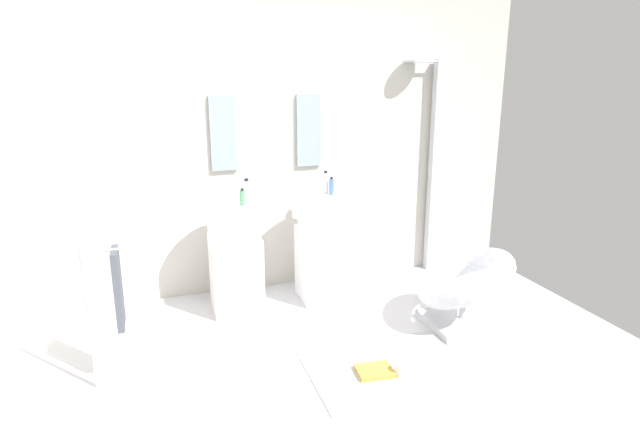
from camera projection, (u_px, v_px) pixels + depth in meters
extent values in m
cube|color=silver|center=(324.00, 378.00, 3.43)|extent=(4.80, 3.60, 0.04)
cube|color=beige|center=(266.00, 146.00, 4.60)|extent=(4.80, 0.10, 2.60)
cube|color=white|center=(236.00, 273.00, 4.31)|extent=(0.40, 0.40, 0.64)
cylinder|color=white|center=(234.00, 220.00, 4.20)|extent=(0.42, 0.42, 0.28)
cylinder|color=#B7BABF|center=(231.00, 194.00, 4.25)|extent=(0.02, 0.02, 0.10)
cube|color=white|center=(322.00, 263.00, 4.54)|extent=(0.40, 0.40, 0.64)
cylinder|color=white|center=(323.00, 213.00, 4.42)|extent=(0.42, 0.42, 0.28)
cylinder|color=#B7BABF|center=(318.00, 188.00, 4.48)|extent=(0.02, 0.02, 0.10)
cube|color=#8C9EA8|center=(223.00, 134.00, 4.39)|extent=(0.22, 0.03, 0.63)
cube|color=#8C9EA8|center=(309.00, 131.00, 4.62)|extent=(0.22, 0.03, 0.63)
cube|color=#B7BABF|center=(437.00, 169.00, 5.06)|extent=(0.14, 0.08, 2.05)
cylinder|color=#B7BABF|center=(430.00, 61.00, 4.74)|extent=(0.30, 0.02, 0.02)
cylinder|color=#B7BABF|center=(416.00, 61.00, 4.66)|extent=(0.24, 0.24, 0.02)
cube|color=#B7BABF|center=(462.00, 321.00, 4.11)|extent=(0.56, 0.50, 0.06)
cylinder|color=#B7BABF|center=(463.00, 301.00, 4.06)|extent=(0.05, 0.05, 0.34)
torus|color=silver|center=(465.00, 277.00, 4.01)|extent=(1.06, 1.06, 0.49)
cylinder|color=#B7BABF|center=(89.00, 319.00, 3.17)|extent=(0.03, 0.03, 0.95)
cylinder|color=#B7BABF|center=(114.00, 250.00, 3.11)|extent=(0.36, 0.02, 0.02)
cube|color=#4C515B|center=(118.00, 288.00, 3.18)|extent=(0.04, 0.22, 0.50)
cube|color=#B2B2B7|center=(387.00, 368.00, 3.49)|extent=(1.06, 0.76, 0.01)
cube|color=gold|center=(375.00, 371.00, 3.42)|extent=(0.25, 0.20, 0.03)
cylinder|color=white|center=(401.00, 369.00, 3.39)|extent=(0.08, 0.08, 0.09)
cylinder|color=#59996B|center=(242.00, 198.00, 4.09)|extent=(0.04, 0.04, 0.12)
cylinder|color=black|center=(242.00, 190.00, 4.07)|extent=(0.02, 0.02, 0.02)
cylinder|color=white|center=(326.00, 183.00, 4.48)|extent=(0.05, 0.05, 0.18)
cylinder|color=black|center=(326.00, 172.00, 4.46)|extent=(0.03, 0.03, 0.02)
cylinder|color=silver|center=(247.00, 191.00, 4.20)|extent=(0.06, 0.06, 0.17)
cylinder|color=black|center=(246.00, 180.00, 4.17)|extent=(0.03, 0.03, 0.02)
cylinder|color=#4C72B7|center=(331.00, 187.00, 4.44)|extent=(0.04, 0.04, 0.14)
cylinder|color=black|center=(332.00, 178.00, 4.42)|extent=(0.02, 0.02, 0.02)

